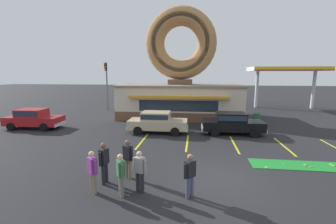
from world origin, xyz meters
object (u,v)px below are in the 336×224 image
car_black (232,122)px  pedestrian_clipboard_woman (190,174)px  pedestrian_leather_jacket_man (121,173)px  golf_ball (284,164)px  car_red (33,118)px  car_champagne (157,121)px  traffic_light_pole (107,80)px  pedestrian_hooded_kid (140,170)px  pedestrian_beanie_man (92,170)px  pedestrian_blue_sweater_man (104,161)px  trash_bin (256,119)px  pedestrian_crossing_woman (128,157)px

car_black → pedestrian_clipboard_woman: (-2.85, -9.18, 0.04)m
car_black → pedestrian_leather_jacket_man: 10.80m
golf_ball → car_red: bearing=163.0°
car_champagne → car_black: bearing=3.3°
pedestrian_leather_jacket_man → traffic_light_pole: traffic_light_pole is taller
pedestrian_leather_jacket_man → pedestrian_clipboard_woman: pedestrian_clipboard_woman is taller
car_red → pedestrian_leather_jacket_man: (10.53, -9.14, 0.02)m
pedestrian_hooded_kid → traffic_light_pole: traffic_light_pole is taller
pedestrian_leather_jacket_man → pedestrian_beanie_man: (-1.11, 0.08, 0.02)m
pedestrian_clipboard_woman → pedestrian_blue_sweater_man: bearing=169.8°
golf_ball → pedestrian_blue_sweater_man: pedestrian_blue_sweater_man is taller
pedestrian_hooded_kid → pedestrian_clipboard_woman: bearing=-4.7°
golf_ball → pedestrian_clipboard_woman: bearing=-141.8°
car_black → pedestrian_clipboard_woman: 9.61m
golf_ball → pedestrian_beanie_man: size_ratio=0.03×
car_champagne → trash_bin: 9.07m
golf_ball → pedestrian_leather_jacket_man: (-7.03, -3.78, 0.84)m
pedestrian_hooded_kid → pedestrian_clipboard_woman: (1.88, -0.16, 0.02)m
trash_bin → pedestrian_clipboard_woman: bearing=-113.4°
car_black → trash_bin: size_ratio=4.71×
car_champagne → car_red: (-10.31, 0.07, 0.00)m
car_champagne → car_black: 5.57m
pedestrian_clipboard_woman → pedestrian_crossing_woman: size_ratio=0.97×
car_red → pedestrian_blue_sweater_man: (9.56, -8.31, 0.09)m
pedestrian_beanie_man → traffic_light_pole: traffic_light_pole is taller
car_black → pedestrian_crossing_woman: size_ratio=2.71×
pedestrian_leather_jacket_man → golf_ball: bearing=28.2°
pedestrian_clipboard_woman → pedestrian_beanie_man: 3.61m
golf_ball → car_champagne: car_champagne is taller
pedestrian_hooded_kid → pedestrian_crossing_woman: (-0.78, 1.08, 0.05)m
pedestrian_clipboard_woman → traffic_light_pole: 21.86m
trash_bin → pedestrian_hooded_kid: bearing=-120.5°
car_red → pedestrian_clipboard_woman: size_ratio=2.81×
golf_ball → pedestrian_clipboard_woman: (-4.54, -3.57, 0.86)m
pedestrian_hooded_kid → pedestrian_beanie_man: bearing=-170.7°
pedestrian_hooded_kid → pedestrian_leather_jacket_man: pedestrian_hooded_kid is taller
car_red → pedestrian_hooded_kid: size_ratio=2.86×
pedestrian_beanie_man → pedestrian_crossing_woman: bearing=55.2°
pedestrian_hooded_kid → trash_bin: bearing=59.5°
car_champagne → pedestrian_crossing_woman: pedestrian_crossing_woman is taller
car_black → pedestrian_crossing_woman: bearing=-124.7°
traffic_light_pole → pedestrian_blue_sweater_man: bearing=-68.4°
pedestrian_hooded_kid → pedestrian_crossing_woman: pedestrian_crossing_woman is taller
car_red → pedestrian_beanie_man: size_ratio=2.82×
pedestrian_leather_jacket_man → trash_bin: pedestrian_leather_jacket_man is taller
pedestrian_leather_jacket_man → trash_bin: 15.18m
golf_ball → traffic_light_pole: bearing=134.9°
pedestrian_hooded_kid → car_red: bearing=141.8°
pedestrian_blue_sweater_man → pedestrian_beanie_man: pedestrian_blue_sweater_man is taller
car_black → pedestrian_beanie_man: pedestrian_beanie_man is taller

